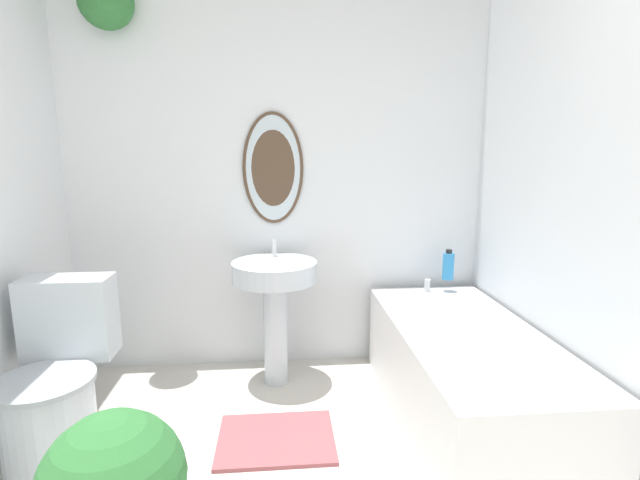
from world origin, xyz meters
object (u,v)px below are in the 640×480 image
at_px(shampoo_bottle, 448,266).
at_px(bathtub, 465,374).
at_px(toilet, 56,386).
at_px(pedestal_sink, 275,291).

bearing_deg(shampoo_bottle, bathtub, -101.29).
xyz_separation_m(toilet, shampoo_bottle, (2.03, 0.71, 0.32)).
height_order(toilet, pedestal_sink, pedestal_sink).
height_order(pedestal_sink, bathtub, pedestal_sink).
distance_m(toilet, bathtub, 1.90).
height_order(bathtub, shampoo_bottle, shampoo_bottle).
bearing_deg(bathtub, shampoo_bottle, 78.71).
bearing_deg(bathtub, pedestal_sink, 152.08).
distance_m(bathtub, shampoo_bottle, 0.75).
height_order(pedestal_sink, shampoo_bottle, pedestal_sink).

